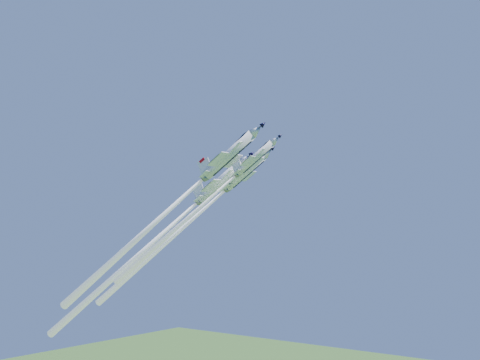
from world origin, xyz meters
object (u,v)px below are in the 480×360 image
Objects in this scene: jet_slot at (149,246)px; jet_right at (162,217)px; jet_lead at (198,209)px; jet_left at (185,226)px.

jet_right is at bearing 42.70° from jet_slot.
jet_lead is at bearing 148.19° from jet_right.
jet_lead is 0.83× the size of jet_right.
jet_right reaches higher than jet_lead.
jet_lead is 0.85× the size of jet_left.
jet_lead reaches higher than jet_slot.
jet_right is 16.39m from jet_slot.
jet_right is (7.44, -15.49, 1.54)m from jet_left.
jet_slot is at bearing -49.39° from jet_left.
jet_lead reaches higher than jet_left.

